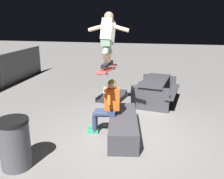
% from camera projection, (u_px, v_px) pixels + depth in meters
% --- Properties ---
extents(ground_plane, '(40.00, 40.00, 0.00)m').
position_uv_depth(ground_plane, '(125.00, 138.00, 5.49)').
color(ground_plane, slate).
extents(ledge_box_main, '(1.93, 0.90, 0.44)m').
position_uv_depth(ledge_box_main, '(123.00, 126.00, 5.57)').
color(ledge_box_main, '#38383D').
rests_on(ledge_box_main, ground).
extents(person_sitting_on_ledge, '(0.60, 0.78, 1.28)m').
position_uv_depth(person_sitting_on_ledge, '(107.00, 104.00, 5.58)').
color(person_sitting_on_ledge, '#2D3856').
rests_on(person_sitting_on_ledge, ground).
extents(skateboard, '(1.03, 0.27, 0.13)m').
position_uv_depth(skateboard, '(107.00, 69.00, 5.26)').
color(skateboard, '#B72D2D').
extents(skater_airborne, '(0.63, 0.89, 1.12)m').
position_uv_depth(skater_airborne, '(108.00, 37.00, 5.11)').
color(skater_airborne, black).
extents(kicker_ramp, '(1.06, 0.93, 0.34)m').
position_uv_depth(kicker_ramp, '(112.00, 98.00, 8.00)').
color(kicker_ramp, '#28282D').
rests_on(kicker_ramp, ground).
extents(picnic_table_back, '(1.89, 1.59, 0.75)m').
position_uv_depth(picnic_table_back, '(155.00, 87.00, 7.60)').
color(picnic_table_back, '#38383D').
rests_on(picnic_table_back, ground).
extents(trash_bin, '(0.56, 0.56, 0.92)m').
position_uv_depth(trash_bin, '(15.00, 144.00, 4.31)').
color(trash_bin, '#47474C').
rests_on(trash_bin, ground).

